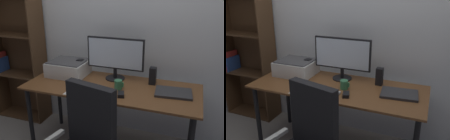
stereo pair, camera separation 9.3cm
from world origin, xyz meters
The scene contains 12 objects.
back_wall centered at (0.00, 0.51, 1.30)m, with size 6.40×0.10×2.60m, color silver.
desk centered at (0.00, 0.00, 0.66)m, with size 1.67×0.67×0.74m.
monitor centered at (-0.03, 0.19, 0.99)m, with size 0.59×0.20×0.43m.
keyboard centered at (-0.06, -0.19, 0.75)m, with size 0.29×0.11×0.02m, color #B7BABC.
mouse centered at (0.15, -0.18, 0.76)m, with size 0.06×0.10×0.03m, color black.
coffee_mug centered at (0.08, -0.04, 0.78)m, with size 0.09×0.07×0.09m.
laptop centered at (0.58, 0.02, 0.75)m, with size 0.32×0.23×0.02m, color #2D2D30.
speaker_left centered at (-0.42, 0.19, 0.82)m, with size 0.06×0.07×0.17m, color black.
speaker_right centered at (0.36, 0.19, 0.82)m, with size 0.06×0.07×0.17m, color black.
printer centered at (-0.54, 0.14, 0.82)m, with size 0.40×0.34×0.16m.
paper_sheet centered at (-0.23, -0.18, 0.74)m, with size 0.21×0.30×0.00m, color white.
bookshelf centered at (-1.37, 0.34, 0.83)m, with size 0.68×0.28×1.68m.
Camera 1 is at (0.72, -1.99, 1.66)m, focal length 38.32 mm.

